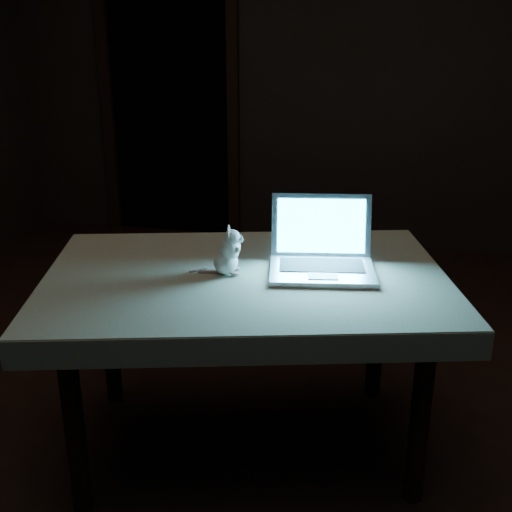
# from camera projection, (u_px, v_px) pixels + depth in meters

# --- Properties ---
(floor) EXTENTS (5.00, 5.00, 0.00)m
(floor) POSITION_uv_depth(u_px,v_px,m) (225.00, 437.00, 2.57)
(floor) COLOR black
(floor) RESTS_ON ground
(back_wall) EXTENTS (4.50, 0.04, 2.60)m
(back_wall) POSITION_uv_depth(u_px,v_px,m) (319.00, 61.00, 4.40)
(back_wall) COLOR black
(back_wall) RESTS_ON ground
(doorway) EXTENTS (1.06, 0.36, 2.13)m
(doorway) POSITION_uv_depth(u_px,v_px,m) (169.00, 92.00, 4.71)
(doorway) COLOR black
(doorway) RESTS_ON back_wall
(table) EXTENTS (1.51, 1.18, 0.71)m
(table) POSITION_uv_depth(u_px,v_px,m) (246.00, 363.00, 2.41)
(table) COLOR black
(table) RESTS_ON floor
(tablecloth) EXTENTS (1.55, 1.16, 0.09)m
(tablecloth) POSITION_uv_depth(u_px,v_px,m) (256.00, 282.00, 2.34)
(tablecloth) COLOR beige
(tablecloth) RESTS_ON table
(laptop) EXTENTS (0.42, 0.38, 0.25)m
(laptop) POSITION_uv_depth(u_px,v_px,m) (323.00, 240.00, 2.24)
(laptop) COLOR silver
(laptop) RESTS_ON tablecloth
(plush_mouse) EXTENTS (0.14, 0.14, 0.17)m
(plush_mouse) POSITION_uv_depth(u_px,v_px,m) (226.00, 250.00, 2.26)
(plush_mouse) COLOR white
(plush_mouse) RESTS_ON tablecloth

